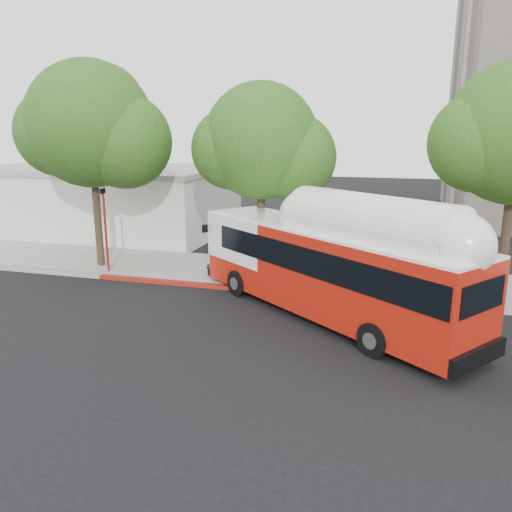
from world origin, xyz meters
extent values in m
plane|color=black|center=(0.00, 0.00, 0.00)|extent=(120.00, 120.00, 0.00)
cube|color=gray|center=(0.00, 6.50, 0.07)|extent=(60.00, 5.00, 0.15)
cube|color=gray|center=(0.00, 3.90, 0.07)|extent=(60.00, 0.30, 0.15)
cube|color=maroon|center=(-3.00, 3.90, 0.08)|extent=(10.00, 0.32, 0.16)
cylinder|color=#2D2116|center=(-9.00, 5.50, 3.04)|extent=(0.36, 0.36, 6.08)
sphere|color=#254D16|center=(-9.00, 5.50, 6.84)|extent=(5.80, 5.80, 5.80)
sphere|color=#254D16|center=(-7.41, 5.70, 6.08)|extent=(4.35, 4.35, 4.35)
cylinder|color=#2D2116|center=(-1.00, 6.00, 2.72)|extent=(0.36, 0.36, 5.44)
sphere|color=#254D16|center=(-1.00, 6.00, 6.12)|extent=(5.00, 5.00, 5.00)
sphere|color=#254D16|center=(0.38, 6.20, 5.44)|extent=(3.75, 3.75, 3.75)
cylinder|color=#2D2116|center=(9.00, 5.80, 2.88)|extent=(0.36, 0.36, 5.76)
cube|color=silver|center=(-14.00, 14.00, 2.00)|extent=(16.00, 10.00, 4.00)
cube|color=gray|center=(-14.00, 14.00, 4.10)|extent=(16.20, 10.20, 0.30)
cube|color=#A7180B|center=(2.50, 1.83, 1.75)|extent=(10.77, 9.13, 2.82)
cube|color=black|center=(2.88, 1.53, 2.33)|extent=(9.88, 8.46, 0.92)
cube|color=white|center=(2.50, 1.83, 3.20)|extent=(10.72, 9.07, 0.10)
cube|color=white|center=(4.04, 0.64, 3.45)|extent=(6.11, 5.34, 0.53)
cube|color=black|center=(-2.53, 5.72, 0.49)|extent=(1.68, 1.86, 0.06)
imported|color=#212298|center=(-2.53, 5.72, 0.95)|extent=(1.48, 1.67, 0.88)
cylinder|color=#AC1217|center=(-8.02, 4.58, 1.91)|extent=(0.11, 0.11, 3.81)
cube|color=black|center=(-8.02, 4.58, 3.91)|extent=(0.05, 0.38, 0.24)
camera|label=1|loc=(4.75, -15.26, 6.52)|focal=35.00mm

